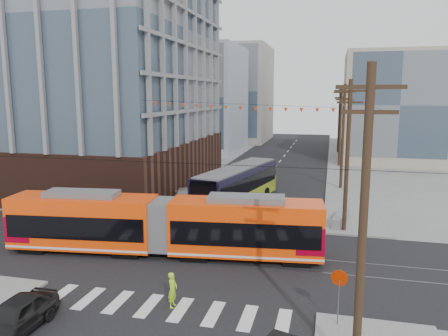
{
  "coord_description": "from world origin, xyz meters",
  "views": [
    {
      "loc": [
        7.33,
        -20.98,
        9.97
      ],
      "look_at": [
        0.06,
        8.51,
        4.82
      ],
      "focal_mm": 35.0,
      "sensor_mm": 36.0,
      "label": 1
    }
  ],
  "objects": [
    {
      "name": "office_building",
      "position": [
        -22.0,
        23.0,
        14.3
      ],
      "size": [
        30.0,
        25.0,
        28.6
      ],
      "primitive_type": "cube",
      "color": "#381E16",
      "rests_on": "ground"
    },
    {
      "name": "parked_car_silver",
      "position": [
        -5.66,
        11.45,
        0.75
      ],
      "size": [
        3.33,
        4.8,
        1.5
      ],
      "primitive_type": "imported",
      "rotation": [
        0.0,
        0.0,
        3.57
      ],
      "color": "#A5A5A6",
      "rests_on": "ground"
    },
    {
      "name": "city_bus",
      "position": [
        -0.7,
        16.61,
        1.82
      ],
      "size": [
        5.45,
        13.17,
        3.65
      ],
      "primitive_type": null,
      "rotation": [
        0.0,
        0.0,
        -0.21
      ],
      "color": "black",
      "rests_on": "ground"
    },
    {
      "name": "bg_bldg_nw_near",
      "position": [
        -17.0,
        52.0,
        9.0
      ],
      "size": [
        18.0,
        16.0,
        18.0
      ],
      "primitive_type": "cube",
      "color": "#8C99A5",
      "rests_on": "ground"
    },
    {
      "name": "jersey_barrier",
      "position": [
        8.3,
        13.05,
        0.43
      ],
      "size": [
        1.73,
        4.4,
        0.86
      ],
      "primitive_type": "cube",
      "rotation": [
        0.0,
        0.0,
        -0.18
      ],
      "color": "gray",
      "rests_on": "ground"
    },
    {
      "name": "parked_car_grey",
      "position": [
        -5.09,
        22.12,
        0.66
      ],
      "size": [
        2.57,
        4.91,
        1.32
      ],
      "primitive_type": "imported",
      "rotation": [
        0.0,
        0.0,
        3.06
      ],
      "color": "slate",
      "rests_on": "ground"
    },
    {
      "name": "utility_pole_near",
      "position": [
        8.5,
        -6.0,
        5.5
      ],
      "size": [
        0.3,
        0.3,
        11.0
      ],
      "primitive_type": "cylinder",
      "color": "black",
      "rests_on": "ground"
    },
    {
      "name": "pedestrian",
      "position": [
        0.34,
        -2.79,
        0.85
      ],
      "size": [
        0.44,
        0.64,
        1.71
      ],
      "primitive_type": "imported",
      "rotation": [
        0.0,
        0.0,
        1.52
      ],
      "color": "#A6DC24",
      "rests_on": "ground"
    },
    {
      "name": "streetcar",
      "position": [
        -2.66,
        3.58,
        1.89
      ],
      "size": [
        19.83,
        4.99,
        3.78
      ],
      "primitive_type": null,
      "rotation": [
        0.0,
        0.0,
        0.11
      ],
      "color": "#F94007",
      "rests_on": "ground"
    },
    {
      "name": "parked_car_white",
      "position": [
        -5.52,
        16.35,
        0.75
      ],
      "size": [
        3.4,
        5.51,
        1.49
      ],
      "primitive_type": "imported",
      "rotation": [
        0.0,
        0.0,
        3.42
      ],
      "color": "#B2ADAE",
      "rests_on": "ground"
    },
    {
      "name": "utility_pole_far",
      "position": [
        8.5,
        56.0,
        5.5
      ],
      "size": [
        0.3,
        0.3,
        11.0
      ],
      "primitive_type": "cylinder",
      "color": "black",
      "rests_on": "ground"
    },
    {
      "name": "bg_bldg_ne_near",
      "position": [
        16.0,
        48.0,
        8.0
      ],
      "size": [
        14.0,
        14.0,
        16.0
      ],
      "primitive_type": "cube",
      "color": "gray",
      "rests_on": "ground"
    },
    {
      "name": "bg_bldg_nw_far",
      "position": [
        -14.0,
        72.0,
        10.0
      ],
      "size": [
        16.0,
        18.0,
        20.0
      ],
      "primitive_type": "cube",
      "color": "gray",
      "rests_on": "ground"
    },
    {
      "name": "ground",
      "position": [
        0.0,
        0.0,
        0.0
      ],
      "size": [
        160.0,
        160.0,
        0.0
      ],
      "primitive_type": "plane",
      "color": "slate"
    },
    {
      "name": "black_sedan",
      "position": [
        -5.29,
        -6.57,
        0.75
      ],
      "size": [
        1.77,
        4.38,
        1.49
      ],
      "primitive_type": "imported",
      "rotation": [
        0.0,
        0.0,
        0.0
      ],
      "color": "black",
      "rests_on": "ground"
    },
    {
      "name": "bg_bldg_ne_far",
      "position": [
        18.0,
        68.0,
        7.0
      ],
      "size": [
        16.0,
        16.0,
        14.0
      ],
      "primitive_type": "cube",
      "color": "#8C99A5",
      "rests_on": "ground"
    },
    {
      "name": "stop_sign",
      "position": [
        7.91,
        -2.82,
        1.23
      ],
      "size": [
        0.82,
        0.82,
        2.45
      ],
      "primitive_type": null,
      "rotation": [
        0.0,
        0.0,
        -0.1
      ],
      "color": "#A21F00",
      "rests_on": "ground"
    }
  ]
}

